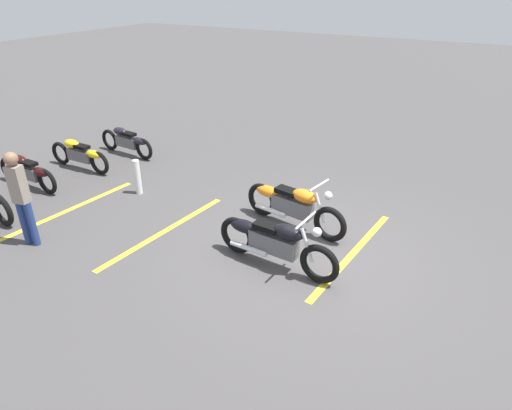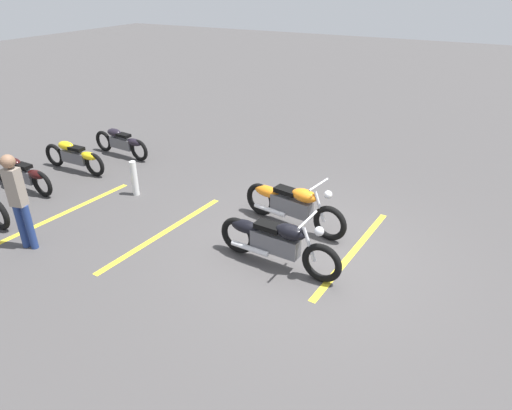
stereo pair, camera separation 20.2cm
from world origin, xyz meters
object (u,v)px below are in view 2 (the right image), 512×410
motorcycle_dark_foreground (275,241)px  motorcycle_row_far_left (122,142)px  bollard_post (134,178)px  bystander_near_row (18,198)px  motorcycle_row_center (22,174)px  motorcycle_row_left (75,156)px  motorcycle_bright_foreground (291,204)px

motorcycle_dark_foreground → motorcycle_row_far_left: 6.29m
motorcycle_row_far_left → bollard_post: 2.50m
bystander_near_row → bollard_post: size_ratio=2.24×
bollard_post → motorcycle_row_center: bearing=22.7°
bystander_near_row → motorcycle_row_far_left: bearing=-172.1°
motorcycle_dark_foreground → bollard_post: 3.96m
motorcycle_row_left → motorcycle_row_center: motorcycle_row_left is taller
motorcycle_row_left → motorcycle_row_center: size_ratio=1.00×
motorcycle_row_center → bollard_post: bearing=-155.9°
motorcycle_bright_foreground → motorcycle_row_left: 5.70m
motorcycle_row_left → motorcycle_row_center: bearing=82.3°
motorcycle_row_far_left → motorcycle_bright_foreground: bearing=170.9°
motorcycle_row_left → bystander_near_row: (-1.94, 2.86, 0.58)m
motorcycle_row_far_left → bystander_near_row: (-1.65, 4.17, 0.59)m
motorcycle_bright_foreground → bystander_near_row: (3.76, 2.86, 0.51)m
motorcycle_row_far_left → motorcycle_row_center: bearing=84.6°
motorcycle_row_center → bystander_near_row: size_ratio=1.11×
motorcycle_row_center → motorcycle_dark_foreground: bearing=-178.8°
motorcycle_dark_foreground → motorcycle_bright_foreground: bearing=106.5°
bystander_near_row → bollard_post: 2.60m
motorcycle_row_far_left → motorcycle_row_center: 2.66m
motorcycle_row_center → bollard_post: bollard_post is taller
motorcycle_bright_foreground → motorcycle_row_far_left: 5.57m
motorcycle_bright_foreground → bollard_post: (3.54, 0.34, -0.07)m
motorcycle_bright_foreground → bystander_near_row: 4.75m
motorcycle_row_far_left → bollard_post: bollard_post is taller
motorcycle_dark_foreground → motorcycle_row_left: size_ratio=1.15×
motorcycle_dark_foreground → bystander_near_row: 4.36m
motorcycle_row_center → motorcycle_bright_foreground: bearing=-166.0°
motorcycle_row_far_left → bystander_near_row: bearing=116.1°
motorcycle_bright_foreground → motorcycle_row_center: 6.02m
motorcycle_row_center → bystander_near_row: 2.68m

